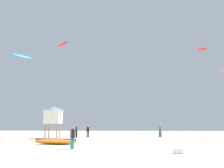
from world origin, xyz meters
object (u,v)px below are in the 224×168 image
(person_right, at_px, (160,130))
(cooler_box, at_px, (178,151))
(person_left, at_px, (88,130))
(kite_grounded_near, at_px, (55,142))
(lifeguard_tower, at_px, (53,115))
(kite_aloft_7, at_px, (63,44))
(person_midground, at_px, (77,130))
(kite_aloft_5, at_px, (22,56))
(kite_aloft_0, at_px, (203,49))
(person_foreground, at_px, (72,136))

(person_right, xyz_separation_m, cooler_box, (-1.99, -20.68, -0.88))
(person_left, height_order, cooler_box, person_left)
(kite_grounded_near, bearing_deg, cooler_box, -34.97)
(lifeguard_tower, xyz_separation_m, kite_aloft_7, (1.71, -2.90, 8.67))
(person_midground, distance_m, kite_aloft_5, 12.24)
(person_right, relative_size, lifeguard_tower, 0.43)
(person_left, xyz_separation_m, kite_aloft_7, (-2.42, -6.24, 10.76))
(kite_grounded_near, bearing_deg, kite_aloft_7, 102.12)
(person_right, xyz_separation_m, kite_aloft_0, (10.22, 9.73, 15.32))
(person_right, height_order, kite_grounded_near, person_right)
(person_midground, relative_size, kite_grounded_near, 0.37)
(person_left, relative_size, kite_aloft_0, 0.78)
(kite_aloft_7, bearing_deg, person_left, 68.82)
(person_foreground, xyz_separation_m, person_right, (9.00, 18.38, 0.10))
(person_midground, distance_m, kite_aloft_7, 11.89)
(person_left, bearing_deg, cooler_box, -170.34)
(person_foreground, xyz_separation_m, kite_aloft_5, (-8.94, 10.54, 9.23))
(cooler_box, relative_size, kite_aloft_0, 0.27)
(person_right, bearing_deg, kite_aloft_0, 156.22)
(cooler_box, xyz_separation_m, kite_aloft_5, (-15.95, 12.85, 10.01))
(person_right, distance_m, kite_aloft_5, 21.60)
(person_right, bearing_deg, kite_aloft_5, -43.76)
(person_foreground, height_order, kite_aloft_7, kite_aloft_7)
(lifeguard_tower, bearing_deg, person_right, 17.45)
(person_left, bearing_deg, lifeguard_tower, 115.03)
(person_right, xyz_separation_m, lifeguard_tower, (-14.60, -4.59, 2.02))
(person_foreground, relative_size, person_right, 0.91)
(lifeguard_tower, bearing_deg, person_left, 38.95)
(person_left, distance_m, kite_grounded_near, 12.86)
(lifeguard_tower, xyz_separation_m, cooler_box, (12.61, -16.10, -2.89))
(person_midground, distance_m, cooler_box, 20.73)
(person_left, height_order, kite_aloft_7, kite_aloft_7)
(person_foreground, relative_size, kite_aloft_5, 0.57)
(person_left, relative_size, person_right, 0.93)
(kite_grounded_near, distance_m, lifeguard_tower, 10.35)
(person_foreground, xyz_separation_m, kite_grounded_near, (-2.48, 4.33, -0.68))
(kite_grounded_near, distance_m, kite_aloft_5, 13.36)
(kite_aloft_7, bearing_deg, cooler_box, -50.44)
(person_foreground, bearing_deg, lifeguard_tower, 138.75)
(person_midground, relative_size, kite_aloft_0, 0.80)
(person_left, distance_m, kite_aloft_5, 13.56)
(person_midground, height_order, kite_grounded_near, person_midground)
(person_left, relative_size, lifeguard_tower, 0.40)
(person_midground, height_order, kite_aloft_5, kite_aloft_5)
(cooler_box, relative_size, kite_aloft_7, 0.23)
(kite_aloft_7, bearing_deg, kite_aloft_0, 36.69)
(person_midground, distance_m, kite_aloft_0, 29.56)
(person_right, bearing_deg, person_midground, -55.53)
(person_foreground, bearing_deg, cooler_box, 8.49)
(person_foreground, relative_size, person_left, 0.97)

